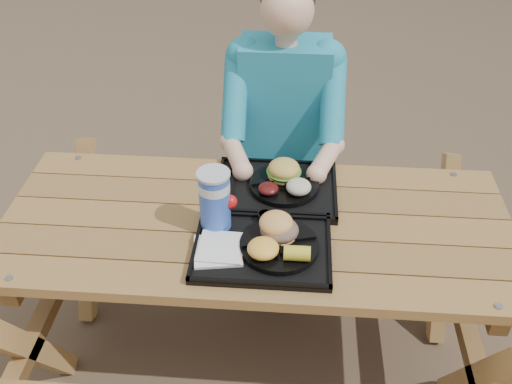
{
  "coord_description": "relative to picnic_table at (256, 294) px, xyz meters",
  "views": [
    {
      "loc": [
        0.12,
        -1.52,
        2.06
      ],
      "look_at": [
        0.0,
        0.0,
        0.88
      ],
      "focal_mm": 40.0,
      "sensor_mm": 36.0,
      "label": 1
    }
  ],
  "objects": [
    {
      "name": "burger",
      "position": [
        0.09,
        0.22,
        0.47
      ],
      "size": [
        0.12,
        0.12,
        0.11
      ],
      "primitive_type": null,
      "color": "gold",
      "rests_on": "plate_far"
    },
    {
      "name": "baked_beans",
      "position": [
        0.04,
        0.12,
        0.43
      ],
      "size": [
        0.08,
        0.08,
        0.03
      ],
      "primitive_type": "ellipsoid",
      "color": "#4E100F",
      "rests_on": "plate_far"
    },
    {
      "name": "condiment_mustard",
      "position": [
        0.1,
        -0.03,
        0.41
      ],
      "size": [
        0.05,
        0.05,
        0.03
      ],
      "primitive_type": "cylinder",
      "color": "yellow",
      "rests_on": "tray_near"
    },
    {
      "name": "plate_far",
      "position": [
        0.09,
        0.18,
        0.41
      ],
      "size": [
        0.26,
        0.26,
        0.02
      ],
      "primitive_type": "cylinder",
      "color": "black",
      "rests_on": "tray_far"
    },
    {
      "name": "plate_near",
      "position": [
        0.09,
        -0.15,
        0.41
      ],
      "size": [
        0.26,
        0.26,
        0.02
      ],
      "primitive_type": "cylinder",
      "color": "black",
      "rests_on": "tray_near"
    },
    {
      "name": "potato_salad",
      "position": [
        0.14,
        0.13,
        0.44
      ],
      "size": [
        0.09,
        0.09,
        0.05
      ],
      "primitive_type": "ellipsoid",
      "color": "beige",
      "rests_on": "plate_far"
    },
    {
      "name": "diner",
      "position": [
        0.07,
        0.66,
        0.27
      ],
      "size": [
        0.48,
        0.84,
        1.28
      ],
      "primitive_type": null,
      "color": "#19ACB5",
      "rests_on": "ground"
    },
    {
      "name": "cutlery_far",
      "position": [
        -0.11,
        0.17,
        0.4
      ],
      "size": [
        0.04,
        0.18,
        0.01
      ],
      "primitive_type": "cube",
      "rotation": [
        0.0,
        0.0,
        0.04
      ],
      "color": "black",
      "rests_on": "tray_far"
    },
    {
      "name": "tray_far",
      "position": [
        0.06,
        0.17,
        0.39
      ],
      "size": [
        0.45,
        0.35,
        0.02
      ],
      "primitive_type": "cube",
      "color": "black",
      "rests_on": "picnic_table"
    },
    {
      "name": "sandwich",
      "position": [
        0.09,
        -0.11,
        0.48
      ],
      "size": [
        0.12,
        0.12,
        0.12
      ],
      "primitive_type": null,
      "color": "#F4A956",
      "rests_on": "plate_near"
    },
    {
      "name": "tray_near",
      "position": [
        0.03,
        -0.15,
        0.39
      ],
      "size": [
        0.45,
        0.35,
        0.02
      ],
      "primitive_type": "cube",
      "color": "black",
      "rests_on": "picnic_table"
    },
    {
      "name": "condiment_bbq",
      "position": [
        0.03,
        -0.02,
        0.41
      ],
      "size": [
        0.05,
        0.05,
        0.03
      ],
      "primitive_type": "cylinder",
      "color": "black",
      "rests_on": "tray_near"
    },
    {
      "name": "mac_cheese",
      "position": [
        0.04,
        -0.21,
        0.44
      ],
      "size": [
        0.1,
        0.1,
        0.05
      ],
      "primitive_type": "ellipsoid",
      "color": "yellow",
      "rests_on": "plate_near"
    },
    {
      "name": "ground",
      "position": [
        0.0,
        0.0,
        -0.38
      ],
      "size": [
        60.0,
        60.0,
        0.0
      ],
      "primitive_type": "plane",
      "color": "#999999",
      "rests_on": "ground"
    },
    {
      "name": "napkin_stack",
      "position": [
        -0.11,
        -0.18,
        0.4
      ],
      "size": [
        0.18,
        0.18,
        0.02
      ],
      "primitive_type": "cube",
      "rotation": [
        0.0,
        0.0,
        0.17
      ],
      "color": "white",
      "rests_on": "tray_near"
    },
    {
      "name": "corn_cob",
      "position": [
        0.15,
        -0.22,
        0.44
      ],
      "size": [
        0.08,
        0.08,
        0.05
      ],
      "primitive_type": null,
      "rotation": [
        0.0,
        0.0,
        0.0
      ],
      "color": "yellow",
      "rests_on": "plate_near"
    },
    {
      "name": "picnic_table",
      "position": [
        0.0,
        0.0,
        0.0
      ],
      "size": [
        1.8,
        1.49,
        0.75
      ],
      "primitive_type": null,
      "color": "#999999",
      "rests_on": "ground"
    },
    {
      "name": "soda_cup",
      "position": [
        -0.13,
        -0.05,
        0.5
      ],
      "size": [
        0.1,
        0.1,
        0.21
      ],
      "primitive_type": "cylinder",
      "color": "blue",
      "rests_on": "tray_near"
    }
  ]
}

